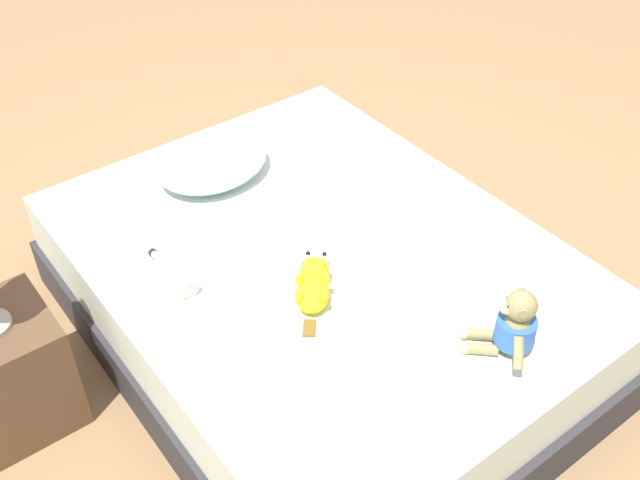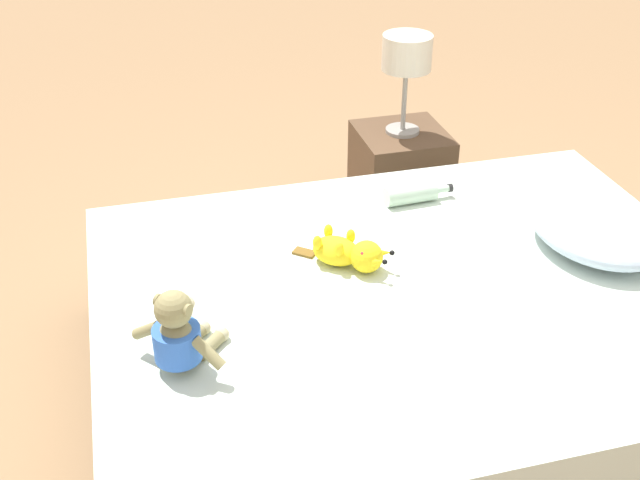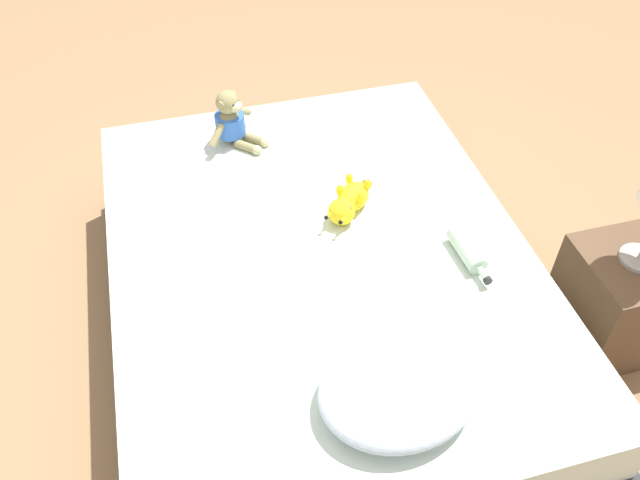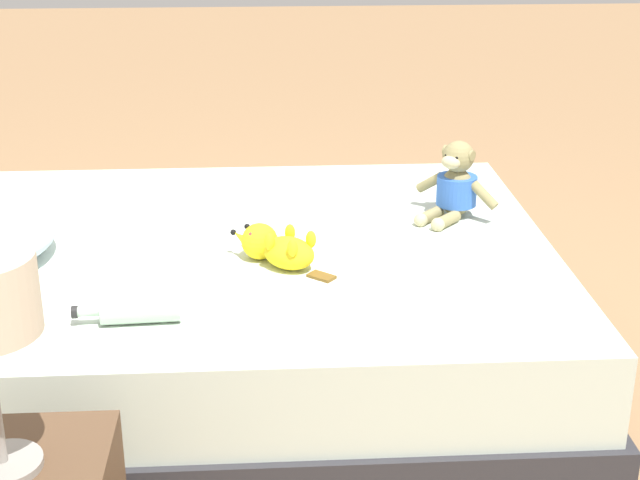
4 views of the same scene
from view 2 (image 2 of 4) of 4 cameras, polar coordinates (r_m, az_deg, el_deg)
ground_plane at (r=2.66m, az=6.27°, el=-11.08°), size 16.00×16.00×0.00m
bed at (r=2.52m, az=6.55°, el=-7.43°), size 1.50×1.94×0.44m
pillow at (r=2.67m, az=19.29°, el=0.77°), size 0.52×0.46×0.13m
plush_monkey at (r=2.05m, az=-10.01°, el=-6.73°), size 0.26×0.26×0.24m
plush_yellow_creature at (r=2.43m, az=2.07°, el=-0.91°), size 0.26×0.28×0.10m
glass_bottle at (r=2.80m, az=6.60°, el=3.30°), size 0.08×0.25×0.07m
nightstand at (r=3.45m, az=5.70°, el=4.29°), size 0.36×0.36×0.45m
bedside_lamp at (r=3.24m, az=6.22°, el=12.84°), size 0.20×0.20×0.41m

